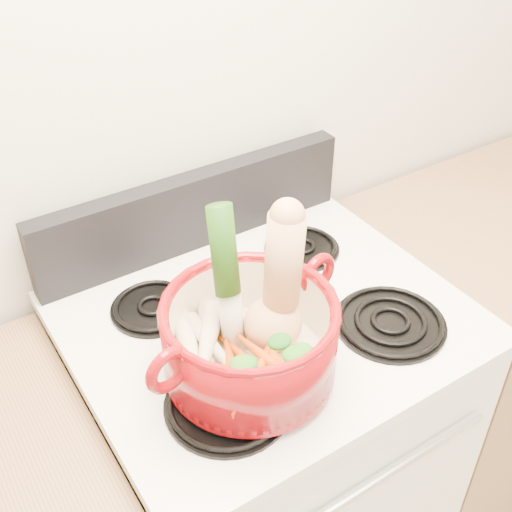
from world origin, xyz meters
TOP-DOWN VIEW (x-y plane):
  - wall_back at (0.00, 1.75)m, footprint 3.50×0.02m
  - stove_body at (0.00, 1.40)m, footprint 0.76×0.65m
  - cooktop at (0.00, 1.40)m, footprint 0.78×0.67m
  - control_backsplash at (0.00, 1.70)m, footprint 0.76×0.05m
  - oven_handle at (0.00, 1.06)m, footprint 0.60×0.02m
  - burner_front_left at (-0.19, 1.24)m, footprint 0.22×0.22m
  - burner_front_right at (0.19, 1.24)m, footprint 0.22×0.22m
  - burner_back_left at (-0.19, 1.54)m, footprint 0.17×0.17m
  - burner_back_right at (0.19, 1.54)m, footprint 0.17×0.17m
  - dutch_oven at (-0.12, 1.28)m, footprint 0.36×0.36m
  - pot_handle_left at (-0.29, 1.25)m, footprint 0.09×0.04m
  - pot_handle_right at (0.05, 1.31)m, footprint 0.09×0.04m
  - squash at (-0.06, 1.29)m, footprint 0.14×0.13m
  - leek at (-0.13, 1.32)m, footprint 0.07×0.12m
  - ginger at (-0.11, 1.34)m, footprint 0.10×0.08m
  - parsnip_0 at (-0.17, 1.33)m, footprint 0.12×0.19m
  - parsnip_1 at (-0.22, 1.30)m, footprint 0.09×0.21m
  - parsnip_2 at (-0.18, 1.30)m, footprint 0.05×0.17m
  - parsnip_3 at (-0.20, 1.30)m, footprint 0.16×0.18m
  - carrot_0 at (-0.14, 1.26)m, footprint 0.06×0.16m
  - carrot_1 at (-0.18, 1.23)m, footprint 0.09×0.16m
  - carrot_2 at (-0.10, 1.22)m, footprint 0.06×0.18m
  - carrot_3 at (-0.14, 1.21)m, footprint 0.13×0.11m
  - carrot_4 at (-0.12, 1.22)m, footprint 0.06×0.16m

SIDE VIEW (x-z plane):
  - stove_body at x=0.00m, z-range 0.00..0.92m
  - oven_handle at x=0.00m, z-range 0.77..0.79m
  - cooktop at x=0.00m, z-range 0.92..0.95m
  - burner_front_left at x=-0.19m, z-range 0.95..0.97m
  - burner_front_right at x=0.19m, z-range 0.95..0.97m
  - burner_back_left at x=-0.19m, z-range 0.95..0.97m
  - burner_back_right at x=0.19m, z-range 0.95..0.97m
  - carrot_0 at x=-0.14m, z-range 1.00..1.04m
  - ginger at x=-0.11m, z-range 1.00..1.04m
  - parsnip_0 at x=-0.17m, z-range 0.99..1.05m
  - carrot_1 at x=-0.18m, z-range 1.00..1.05m
  - parsnip_1 at x=-0.22m, z-range 1.00..1.06m
  - carrot_2 at x=-0.10m, z-range 1.01..1.05m
  - parsnip_2 at x=-0.18m, z-range 1.01..1.06m
  - carrot_3 at x=-0.14m, z-range 1.02..1.06m
  - carrot_4 at x=-0.12m, z-range 1.02..1.06m
  - control_backsplash at x=0.00m, z-range 0.95..1.13m
  - dutch_oven at x=-0.12m, z-range 0.97..1.12m
  - parsnip_3 at x=-0.20m, z-range 1.01..1.07m
  - pot_handle_left at x=-0.29m, z-range 1.05..1.14m
  - pot_handle_right at x=0.05m, z-range 1.05..1.14m
  - squash at x=-0.06m, z-range 1.00..1.28m
  - leek at x=-0.13m, z-range 1.00..1.30m
  - wall_back at x=0.00m, z-range 0.00..2.60m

